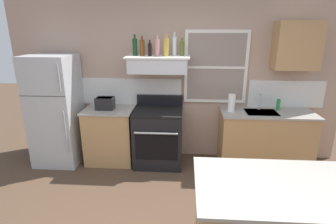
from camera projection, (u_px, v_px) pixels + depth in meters
name	position (u px, v px, depth m)	size (l,w,h in m)	color
back_wall	(177.00, 79.00, 4.35)	(5.40, 0.11, 2.70)	tan
refrigerator	(56.00, 110.00, 4.25)	(0.70, 0.72, 1.76)	#B7BABC
counter_left_of_stove	(111.00, 135.00, 4.38)	(0.79, 0.63, 0.91)	tan
toaster	(105.00, 103.00, 4.20)	(0.30, 0.20, 0.19)	black
stove_range	(158.00, 137.00, 4.30)	(0.76, 0.69, 1.09)	black
range_hood_shelf	(158.00, 64.00, 4.03)	(0.96, 0.52, 0.24)	silver
bottle_dark_green_wine	(135.00, 47.00, 4.00)	(0.07, 0.07, 0.31)	#143819
bottle_amber_wine	(142.00, 47.00, 4.00)	(0.07, 0.07, 0.29)	brown
bottle_balsamic_dark	(150.00, 49.00, 3.93)	(0.06, 0.06, 0.24)	black
bottle_rose_pink	(157.00, 48.00, 3.93)	(0.07, 0.07, 0.30)	#C67F84
bottle_champagne_gold_foil	(166.00, 47.00, 3.91)	(0.08, 0.08, 0.32)	#B29333
bottle_clear_tall	(174.00, 46.00, 4.00)	(0.06, 0.06, 0.34)	silver
bottle_olive_oil_square	(182.00, 48.00, 4.00)	(0.06, 0.06, 0.26)	#4C601E
counter_right_with_sink	(264.00, 139.00, 4.23)	(1.43, 0.63, 0.91)	tan
sink_faucet	(261.00, 99.00, 4.13)	(0.03, 0.17, 0.28)	silver
paper_towel_roll	(232.00, 103.00, 4.08)	(0.11, 0.11, 0.27)	white
dish_soap_bottle	(278.00, 105.00, 4.14)	(0.06, 0.06, 0.18)	#268C3F
upper_cabinet_right	(297.00, 46.00, 3.90)	(0.64, 0.32, 0.70)	tan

